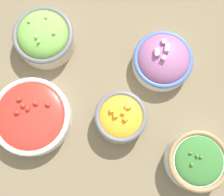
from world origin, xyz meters
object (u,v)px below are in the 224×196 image
at_px(bowl_cherry_tomatoes, 32,117).
at_px(bowl_squash, 121,117).
at_px(bowl_red_onion, 163,60).
at_px(bowl_broccoli, 197,161).
at_px(bowl_lettuce, 44,37).

relative_size(bowl_cherry_tomatoes, bowl_squash, 1.52).
bearing_deg(bowl_cherry_tomatoes, bowl_squash, 179.16).
distance_m(bowl_red_onion, bowl_cherry_tomatoes, 0.33).
bearing_deg(bowl_broccoli, bowl_red_onion, -74.34).
xyz_separation_m(bowl_red_onion, bowl_squash, (0.10, 0.13, 0.00)).
bearing_deg(bowl_lettuce, bowl_cherry_tomatoes, 82.90).
bearing_deg(bowl_broccoli, bowl_lettuce, -40.06).
xyz_separation_m(bowl_red_onion, bowl_lettuce, (0.28, -0.06, 0.01)).
relative_size(bowl_squash, bowl_lettuce, 0.82).
bearing_deg(bowl_lettuce, bowl_red_onion, 168.32).
relative_size(bowl_broccoli, bowl_lettuce, 0.93).
xyz_separation_m(bowl_cherry_tomatoes, bowl_squash, (-0.20, 0.00, 0.01)).
bearing_deg(bowl_red_onion, bowl_lettuce, -11.68).
distance_m(bowl_red_onion, bowl_lettuce, 0.28).
bearing_deg(bowl_cherry_tomatoes, bowl_broccoli, 164.76).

